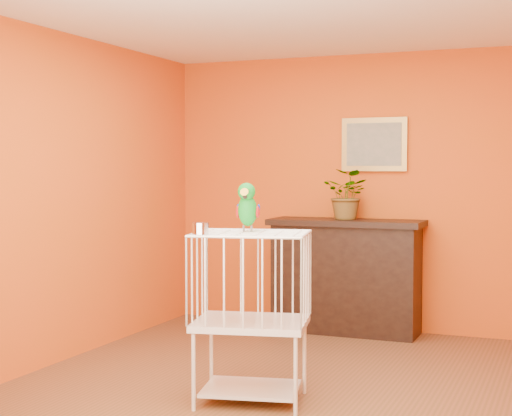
% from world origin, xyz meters
% --- Properties ---
extents(ground, '(4.50, 4.50, 0.00)m').
position_xyz_m(ground, '(0.00, 0.00, 0.00)').
color(ground, brown).
rests_on(ground, ground).
extents(room_shell, '(4.50, 4.50, 4.50)m').
position_xyz_m(room_shell, '(0.00, 0.00, 1.58)').
color(room_shell, '#D34D13').
rests_on(room_shell, ground).
extents(console_cabinet, '(1.42, 0.51, 1.05)m').
position_xyz_m(console_cabinet, '(-0.21, 2.00, 0.53)').
color(console_cabinet, black).
rests_on(console_cabinet, ground).
extents(potted_plant, '(0.49, 0.53, 0.36)m').
position_xyz_m(potted_plant, '(-0.19, 2.05, 1.23)').
color(potted_plant, '#26722D').
rests_on(potted_plant, console_cabinet).
extents(framed_picture, '(0.62, 0.04, 0.50)m').
position_xyz_m(framed_picture, '(0.00, 2.22, 1.75)').
color(framed_picture, '#B68F41').
rests_on(framed_picture, room_shell).
extents(birdcage, '(0.82, 0.70, 1.11)m').
position_xyz_m(birdcage, '(-0.19, -0.32, 0.58)').
color(birdcage, silver).
rests_on(birdcage, ground).
extents(feed_cup, '(0.10, 0.10, 0.07)m').
position_xyz_m(feed_cup, '(-0.42, -0.60, 1.15)').
color(feed_cup, silver).
rests_on(feed_cup, birdcage).
extents(parrot, '(0.17, 0.30, 0.33)m').
position_xyz_m(parrot, '(-0.24, -0.28, 1.28)').
color(parrot, '#59544C').
rests_on(parrot, birdcage).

